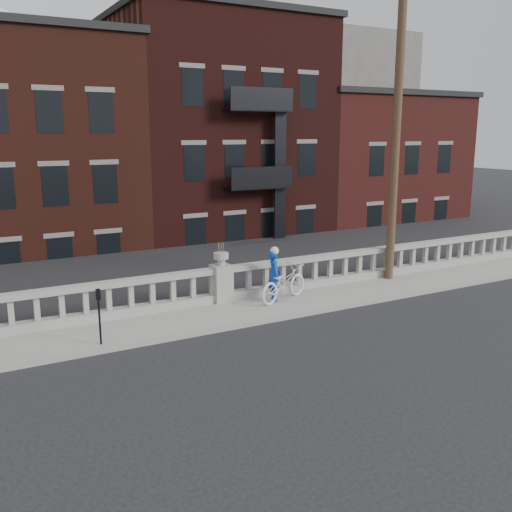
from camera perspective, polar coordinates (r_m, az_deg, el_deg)
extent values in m
plane|color=black|center=(13.85, 3.70, -9.27)|extent=(120.00, 120.00, 0.00)
cube|color=gray|center=(16.27, -2.00, -5.61)|extent=(32.00, 2.20, 0.15)
cube|color=gray|center=(17.03, -3.46, -4.10)|extent=(28.00, 0.34, 0.25)
cube|color=gray|center=(16.81, -3.50, -1.40)|extent=(28.00, 0.34, 0.16)
cube|color=gray|center=(16.91, -3.48, -2.72)|extent=(0.55, 0.55, 1.10)
cylinder|color=gray|center=(16.76, -3.51, -0.57)|extent=(0.24, 0.24, 0.20)
cylinder|color=gray|center=(16.72, -3.52, 0.03)|extent=(0.44, 0.44, 0.18)
cube|color=#605E59|center=(18.27, -3.83, -11.97)|extent=(36.00, 0.50, 5.15)
cube|color=black|center=(38.83, -17.51, -3.65)|extent=(80.00, 44.00, 0.50)
cube|color=#595651|center=(21.49, -13.54, -10.12)|extent=(16.00, 7.00, 4.00)
cube|color=#595651|center=(52.50, 4.70, 11.17)|extent=(14.00, 14.00, 18.00)
cube|color=#431B13|center=(31.06, -23.36, 5.66)|extent=(10.00, 14.00, 14.00)
cube|color=black|center=(33.47, -6.07, 8.31)|extent=(10.00, 14.00, 15.50)
cube|color=black|center=(33.84, -6.40, 21.77)|extent=(10.30, 14.30, 0.30)
cube|color=#5A1F1B|center=(38.62, 7.86, 6.20)|extent=(10.00, 14.00, 12.00)
cube|color=black|center=(38.45, 8.14, 15.34)|extent=(10.30, 14.30, 0.30)
cylinder|color=#422D1E|center=(19.53, 13.86, 12.18)|extent=(0.28, 0.28, 10.00)
cylinder|color=black|center=(14.01, -15.36, -6.40)|extent=(0.05, 0.05, 1.10)
cube|color=black|center=(13.81, -15.52, -3.72)|extent=(0.10, 0.08, 0.26)
cube|color=black|center=(13.75, -15.48, -3.61)|extent=(0.06, 0.01, 0.08)
imported|color=silver|center=(17.02, 2.76, -2.70)|extent=(2.12, 1.37, 1.05)
imported|color=#0B38AF|center=(16.92, 1.84, -1.96)|extent=(0.54, 0.65, 1.53)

